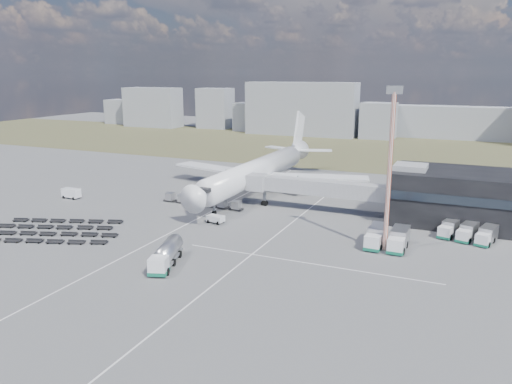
% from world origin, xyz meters
% --- Properties ---
extents(ground, '(420.00, 420.00, 0.00)m').
position_xyz_m(ground, '(0.00, 0.00, 0.00)').
color(ground, '#565659').
rests_on(ground, ground).
extents(grass_strip, '(420.00, 90.00, 0.01)m').
position_xyz_m(grass_strip, '(0.00, 110.00, 0.01)').
color(grass_strip, brown).
rests_on(grass_strip, ground).
extents(lane_markings, '(47.12, 110.00, 0.01)m').
position_xyz_m(lane_markings, '(9.77, 3.00, 0.01)').
color(lane_markings, silver).
rests_on(lane_markings, ground).
extents(terminal, '(30.40, 16.40, 11.00)m').
position_xyz_m(terminal, '(47.77, 23.96, 5.25)').
color(terminal, black).
rests_on(terminal, ground).
extents(jet_bridge, '(30.30, 3.80, 7.05)m').
position_xyz_m(jet_bridge, '(15.90, 20.42, 5.05)').
color(jet_bridge, '#939399').
rests_on(jet_bridge, ground).
extents(airliner, '(51.59, 64.53, 17.62)m').
position_xyz_m(airliner, '(0.00, 32.38, 5.29)').
color(airliner, white).
rests_on(airliner, ground).
extents(skyline, '(297.04, 27.11, 25.60)m').
position_xyz_m(skyline, '(6.94, 150.02, 9.52)').
color(skyline, gray).
rests_on(skyline, ground).
extents(fuel_tanker, '(5.65, 10.67, 3.35)m').
position_xyz_m(fuel_tanker, '(6.14, -17.32, 1.68)').
color(fuel_tanker, white).
rests_on(fuel_tanker, ground).
extents(pushback_tug, '(3.45, 2.21, 1.47)m').
position_xyz_m(pushback_tug, '(2.64, 4.74, 0.73)').
color(pushback_tug, white).
rests_on(pushback_tug, ground).
extents(utility_van, '(4.35, 2.04, 2.30)m').
position_xyz_m(utility_van, '(-36.79, 8.39, 1.15)').
color(utility_van, white).
rests_on(utility_van, ground).
extents(catering_truck, '(4.06, 7.40, 3.22)m').
position_xyz_m(catering_truck, '(14.81, 39.71, 1.65)').
color(catering_truck, white).
rests_on(catering_truck, ground).
extents(service_trucks_near, '(6.38, 7.60, 3.01)m').
position_xyz_m(service_trucks_near, '(35.07, 3.95, 1.64)').
color(service_trucks_near, white).
rests_on(service_trucks_near, ground).
extents(service_trucks_far, '(9.79, 8.38, 2.55)m').
position_xyz_m(service_trucks_far, '(47.13, 13.66, 1.39)').
color(service_trucks_far, white).
rests_on(service_trucks_far, ground).
extents(uld_row, '(19.59, 2.47, 1.77)m').
position_xyz_m(uld_row, '(-6.00, 14.71, 1.06)').
color(uld_row, black).
rests_on(uld_row, ground).
extents(baggage_dollies, '(27.34, 20.66, 0.67)m').
position_xyz_m(baggage_dollies, '(-22.22, -12.39, 0.34)').
color(baggage_dollies, black).
rests_on(baggage_dollies, ground).
extents(floodlight_mast, '(2.50, 2.02, 26.22)m').
position_xyz_m(floodlight_mast, '(35.06, 1.84, 13.14)').
color(floodlight_mast, '#A8371B').
rests_on(floodlight_mast, ground).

